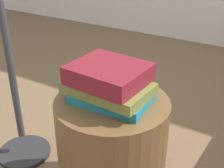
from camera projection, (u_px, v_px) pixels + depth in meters
side_table at (112, 151)px, 1.14m from camera, size 0.40×0.40×0.43m
book_teal at (112, 97)px, 1.03m from camera, size 0.26×0.19×0.03m
book_olive at (108, 88)px, 1.02m from camera, size 0.29×0.20×0.04m
book_maroon at (109, 74)px, 1.00m from camera, size 0.25×0.22×0.06m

